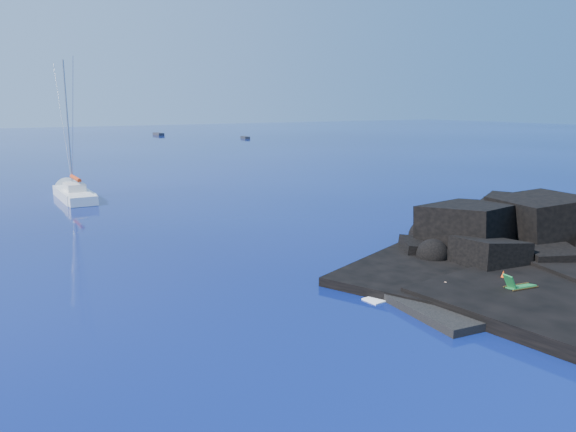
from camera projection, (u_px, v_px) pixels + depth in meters
name	position (u px, v px, depth m)	size (l,w,h in m)	color
ground	(415.00, 321.00, 22.77)	(400.00, 400.00, 0.00)	#030A39
headland	(547.00, 259.00, 31.88)	(24.00, 24.00, 3.60)	black
beach	(481.00, 298.00, 25.48)	(8.50, 6.00, 0.70)	black
surf_foam	(419.00, 271.00, 29.50)	(10.00, 8.00, 0.06)	white
sailboat	(74.00, 199.00, 51.56)	(2.51, 11.95, 12.53)	white
deck_chair	(521.00, 282.00, 24.92)	(1.52, 0.67, 1.05)	#176B30
towel	(443.00, 290.00, 25.35)	(2.02, 0.96, 0.05)	white
sunbather	(444.00, 287.00, 25.32)	(1.89, 0.46, 0.25)	tan
marker_cone	(503.00, 277.00, 26.44)	(0.38, 0.38, 0.58)	#FF460D
distant_boat_a	(159.00, 135.00, 151.19)	(1.56, 5.00, 0.67)	#29282D
distant_boat_b	(245.00, 139.00, 137.58)	(1.24, 4.00, 0.53)	black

